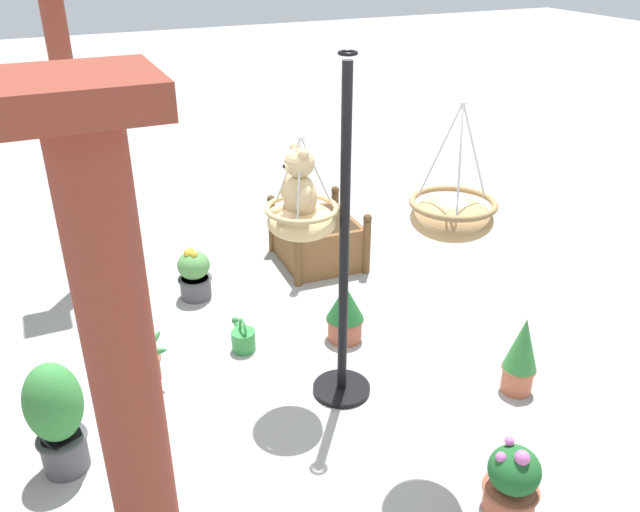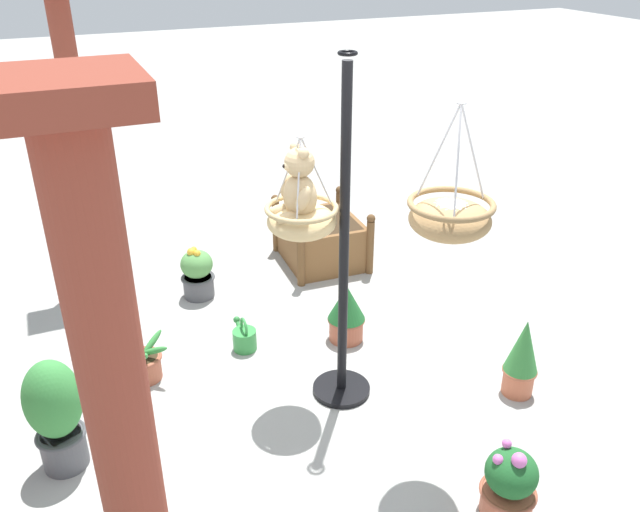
{
  "view_description": "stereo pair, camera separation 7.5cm",
  "coord_description": "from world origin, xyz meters",
  "px_view_note": "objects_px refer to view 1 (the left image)",
  "views": [
    {
      "loc": [
        -3.69,
        1.76,
        3.2
      ],
      "look_at": [
        0.01,
        0.08,
        1.13
      ],
      "focal_mm": 36.5,
      "sensor_mm": 36.0,
      "label": 1
    },
    {
      "loc": [
        -3.72,
        1.7,
        3.2
      ],
      "look_at": [
        0.01,
        0.08,
        1.13
      ],
      "focal_mm": 36.5,
      "sensor_mm": 36.0,
      "label": 2
    }
  ],
  "objects_px": {
    "wooden_planter_box": "(318,239)",
    "potted_plant_broad_leaf": "(512,481)",
    "hanging_basket_with_teddy": "(302,219)",
    "potted_plant_conical_shrub": "(56,416)",
    "hanging_basket_left_high": "(452,216)",
    "potted_plant_bushy_green": "(521,355)",
    "greenhouse_pillar_far_back": "(76,146)",
    "greenhouse_pillar_right": "(145,498)",
    "potted_plant_flowering_red": "(143,364)",
    "potted_plant_trailing_ivy": "(345,312)",
    "watering_can": "(243,339)",
    "teddy_bear": "(298,188)",
    "display_pole_central": "(343,302)",
    "potted_plant_tall_leafy": "(194,274)"
  },
  "relations": [
    {
      "from": "greenhouse_pillar_far_back",
      "to": "potted_plant_flowering_red",
      "type": "xyz_separation_m",
      "value": [
        -1.94,
        -0.1,
        -1.22
      ]
    },
    {
      "from": "teddy_bear",
      "to": "greenhouse_pillar_right",
      "type": "relative_size",
      "value": 0.18
    },
    {
      "from": "greenhouse_pillar_right",
      "to": "greenhouse_pillar_far_back",
      "type": "bearing_deg",
      "value": -2.88
    },
    {
      "from": "teddy_bear",
      "to": "potted_plant_trailing_ivy",
      "type": "distance_m",
      "value": 1.59
    },
    {
      "from": "wooden_planter_box",
      "to": "potted_plant_broad_leaf",
      "type": "relative_size",
      "value": 1.85
    },
    {
      "from": "hanging_basket_left_high",
      "to": "potted_plant_bushy_green",
      "type": "xyz_separation_m",
      "value": [
        0.24,
        -0.94,
        -1.4
      ]
    },
    {
      "from": "hanging_basket_with_teddy",
      "to": "potted_plant_tall_leafy",
      "type": "bearing_deg",
      "value": 13.22
    },
    {
      "from": "greenhouse_pillar_far_back",
      "to": "potted_plant_conical_shrub",
      "type": "relative_size",
      "value": 3.46
    },
    {
      "from": "hanging_basket_left_high",
      "to": "potted_plant_conical_shrub",
      "type": "relative_size",
      "value": 0.96
    },
    {
      "from": "potted_plant_tall_leafy",
      "to": "potted_plant_broad_leaf",
      "type": "height_order",
      "value": "potted_plant_tall_leafy"
    },
    {
      "from": "greenhouse_pillar_right",
      "to": "potted_plant_flowering_red",
      "type": "distance_m",
      "value": 2.86
    },
    {
      "from": "potted_plant_flowering_red",
      "to": "hanging_basket_left_high",
      "type": "bearing_deg",
      "value": -133.21
    },
    {
      "from": "potted_plant_bushy_green",
      "to": "potted_plant_conical_shrub",
      "type": "distance_m",
      "value": 3.28
    },
    {
      "from": "potted_plant_tall_leafy",
      "to": "potted_plant_bushy_green",
      "type": "bearing_deg",
      "value": -142.0
    },
    {
      "from": "potted_plant_flowering_red",
      "to": "watering_can",
      "type": "height_order",
      "value": "potted_plant_flowering_red"
    },
    {
      "from": "hanging_basket_with_teddy",
      "to": "potted_plant_conical_shrub",
      "type": "xyz_separation_m",
      "value": [
        -0.12,
        1.75,
        -1.0
      ]
    },
    {
      "from": "greenhouse_pillar_right",
      "to": "greenhouse_pillar_far_back",
      "type": "height_order",
      "value": "greenhouse_pillar_right"
    },
    {
      "from": "potted_plant_tall_leafy",
      "to": "display_pole_central",
      "type": "bearing_deg",
      "value": -160.69
    },
    {
      "from": "greenhouse_pillar_right",
      "to": "potted_plant_bushy_green",
      "type": "bearing_deg",
      "value": -66.74
    },
    {
      "from": "hanging_basket_left_high",
      "to": "potted_plant_broad_leaf",
      "type": "distance_m",
      "value": 1.64
    },
    {
      "from": "hanging_basket_left_high",
      "to": "wooden_planter_box",
      "type": "relative_size",
      "value": 0.82
    },
    {
      "from": "potted_plant_bushy_green",
      "to": "watering_can",
      "type": "height_order",
      "value": "potted_plant_bushy_green"
    },
    {
      "from": "hanging_basket_with_teddy",
      "to": "potted_plant_bushy_green",
      "type": "bearing_deg",
      "value": -115.24
    },
    {
      "from": "potted_plant_trailing_ivy",
      "to": "potted_plant_broad_leaf",
      "type": "xyz_separation_m",
      "value": [
        -2.08,
        -0.09,
        -0.04
      ]
    },
    {
      "from": "greenhouse_pillar_far_back",
      "to": "potted_plant_conical_shrub",
      "type": "xyz_separation_m",
      "value": [
        -2.67,
        0.55,
        -0.94
      ]
    },
    {
      "from": "greenhouse_pillar_far_back",
      "to": "potted_plant_tall_leafy",
      "type": "xyz_separation_m",
      "value": [
        -0.85,
        -0.8,
        -1.13
      ]
    },
    {
      "from": "hanging_basket_with_teddy",
      "to": "potted_plant_tall_leafy",
      "type": "relative_size",
      "value": 1.35
    },
    {
      "from": "wooden_planter_box",
      "to": "potted_plant_bushy_green",
      "type": "bearing_deg",
      "value": -169.12
    },
    {
      "from": "display_pole_central",
      "to": "greenhouse_pillar_right",
      "type": "relative_size",
      "value": 0.88
    },
    {
      "from": "teddy_bear",
      "to": "potted_plant_trailing_ivy",
      "type": "relative_size",
      "value": 0.98
    },
    {
      "from": "potted_plant_trailing_ivy",
      "to": "greenhouse_pillar_far_back",
      "type": "bearing_deg",
      "value": 40.79
    },
    {
      "from": "wooden_planter_box",
      "to": "potted_plant_flowering_red",
      "type": "xyz_separation_m",
      "value": [
        -1.3,
        2.09,
        -0.11
      ]
    },
    {
      "from": "greenhouse_pillar_far_back",
      "to": "teddy_bear",
      "type": "bearing_deg",
      "value": -155.23
    },
    {
      "from": "hanging_basket_with_teddy",
      "to": "watering_can",
      "type": "bearing_deg",
      "value": 20.76
    },
    {
      "from": "potted_plant_flowering_red",
      "to": "display_pole_central",
      "type": "bearing_deg",
      "value": -119.37
    },
    {
      "from": "greenhouse_pillar_far_back",
      "to": "watering_can",
      "type": "height_order",
      "value": "greenhouse_pillar_far_back"
    },
    {
      "from": "potted_plant_broad_leaf",
      "to": "watering_can",
      "type": "bearing_deg",
      "value": 22.34
    },
    {
      "from": "hanging_basket_left_high",
      "to": "potted_plant_trailing_ivy",
      "type": "relative_size",
      "value": 1.49
    },
    {
      "from": "hanging_basket_with_teddy",
      "to": "potted_plant_trailing_ivy",
      "type": "distance_m",
      "value": 1.39
    },
    {
      "from": "display_pole_central",
      "to": "wooden_planter_box",
      "type": "distance_m",
      "value": 2.25
    },
    {
      "from": "potted_plant_tall_leafy",
      "to": "watering_can",
      "type": "height_order",
      "value": "potted_plant_tall_leafy"
    },
    {
      "from": "potted_plant_flowering_red",
      "to": "potted_plant_trailing_ivy",
      "type": "height_order",
      "value": "potted_plant_trailing_ivy"
    },
    {
      "from": "hanging_basket_left_high",
      "to": "potted_plant_flowering_red",
      "type": "distance_m",
      "value": 2.76
    },
    {
      "from": "watering_can",
      "to": "display_pole_central",
      "type": "bearing_deg",
      "value": -148.68
    },
    {
      "from": "greenhouse_pillar_far_back",
      "to": "potted_plant_bushy_green",
      "type": "distance_m",
      "value": 4.35
    },
    {
      "from": "hanging_basket_with_teddy",
      "to": "hanging_basket_left_high",
      "type": "xyz_separation_m",
      "value": [
        -0.93,
        -0.54,
        0.3
      ]
    },
    {
      "from": "potted_plant_tall_leafy",
      "to": "watering_can",
      "type": "bearing_deg",
      "value": -172.19
    },
    {
      "from": "teddy_bear",
      "to": "potted_plant_tall_leafy",
      "type": "height_order",
      "value": "teddy_bear"
    },
    {
      "from": "teddy_bear",
      "to": "potted_plant_flowering_red",
      "type": "bearing_deg",
      "value": 60.45
    },
    {
      "from": "potted_plant_tall_leafy",
      "to": "potted_plant_conical_shrub",
      "type": "bearing_deg",
      "value": 143.51
    }
  ]
}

